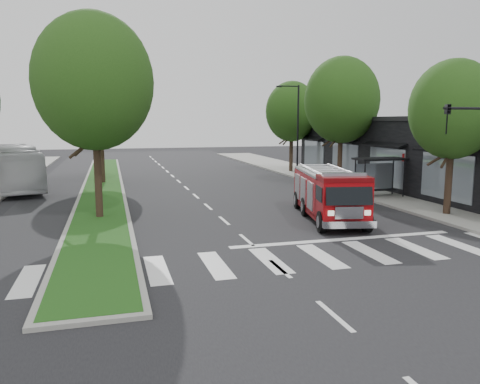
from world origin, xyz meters
name	(u,v)px	position (x,y,z in m)	size (l,w,h in m)	color
ground	(247,240)	(0.00, 0.00, 0.00)	(140.00, 140.00, 0.00)	black
sidewalk_right	(379,192)	(12.50, 10.00, 0.07)	(5.00, 80.00, 0.15)	gray
median	(103,186)	(-6.00, 18.00, 0.08)	(3.00, 50.00, 0.15)	gray
storefront_row	(437,156)	(17.00, 10.00, 2.50)	(8.00, 30.00, 5.00)	black
bus_shelter	(378,167)	(11.20, 8.15, 2.04)	(3.20, 1.60, 2.61)	black
tree_right_near	(453,110)	(11.50, 2.00, 5.51)	(4.40, 4.40, 8.05)	black
tree_right_mid	(342,100)	(11.50, 14.00, 6.49)	(5.60, 5.60, 9.72)	black
tree_right_far	(292,112)	(11.50, 24.00, 5.84)	(5.00, 5.00, 8.73)	black
tree_median_near	(94,82)	(-6.00, 6.00, 6.81)	(5.80, 5.80, 10.16)	black
tree_median_far	(100,101)	(-6.00, 20.00, 6.49)	(5.60, 5.60, 9.72)	black
streetlight_right_far	(296,126)	(10.35, 20.00, 4.48)	(2.11, 0.20, 8.00)	black
fire_engine	(328,194)	(5.22, 3.06, 1.27)	(3.81, 7.97, 2.66)	#5D0508
city_bus	(16,167)	(-12.00, 18.72, 1.60)	(2.69, 11.48, 3.20)	#B7B8BC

